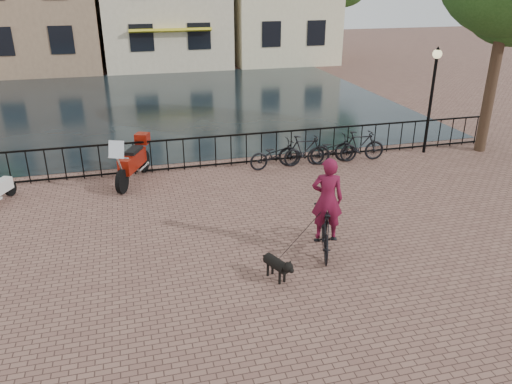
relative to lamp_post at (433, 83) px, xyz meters
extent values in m
plane|color=brown|center=(-7.20, -7.60, -2.38)|extent=(100.00, 100.00, 0.00)
plane|color=black|center=(-7.20, 9.70, -2.38)|extent=(20.00, 20.00, 0.00)
cube|color=black|center=(-7.20, 0.40, -1.38)|extent=(20.00, 0.05, 0.05)
cube|color=black|center=(-7.20, 0.40, -2.30)|extent=(20.00, 0.05, 0.05)
cube|color=gold|center=(-6.70, 17.70, 0.22)|extent=(5.00, 0.60, 0.15)
cylinder|color=black|center=(2.00, -0.30, 0.42)|extent=(0.36, 0.36, 5.60)
cylinder|color=black|center=(4.80, 19.40, 0.60)|extent=(0.36, 0.36, 5.95)
cylinder|color=black|center=(0.00, 0.00, -0.78)|extent=(0.10, 0.10, 3.20)
sphere|color=beige|center=(0.00, 0.00, 0.92)|extent=(0.30, 0.30, 0.30)
imported|color=black|center=(-5.89, -5.48, -1.82)|extent=(1.10, 1.92, 1.11)
imported|color=maroon|center=(-5.89, -5.48, -0.93)|extent=(0.92, 0.75, 2.18)
imported|color=black|center=(-5.40, -0.20, -1.93)|extent=(1.76, 0.75, 0.90)
imported|color=black|center=(-4.45, -0.20, -1.88)|extent=(1.72, 0.71, 1.00)
imported|color=black|center=(-3.50, -0.20, -1.93)|extent=(1.72, 0.62, 0.90)
imported|color=black|center=(-2.55, -0.20, -1.88)|extent=(1.70, 0.65, 1.00)
camera|label=1|loc=(-9.76, -14.33, 3.15)|focal=35.00mm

